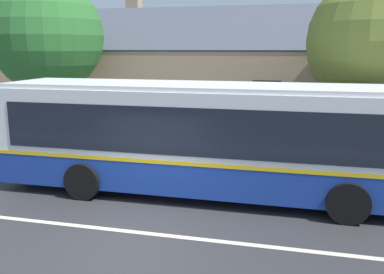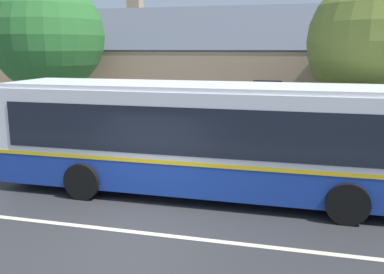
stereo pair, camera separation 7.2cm
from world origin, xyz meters
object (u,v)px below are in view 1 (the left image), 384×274
Objects in this scene: bench_by_building at (0,140)px; bench_down_street at (98,145)px; street_tree_primary at (381,46)px; street_tree_secondary at (47,36)px; transit_bus at (209,136)px.

bench_by_building and bench_down_street have the same top height.
bench_by_building is at bearing -176.85° from bench_down_street.
street_tree_secondary is (-11.98, 0.06, 0.40)m from street_tree_primary.
street_tree_primary is at bearing 6.10° from bench_by_building.
transit_bus is at bearing -141.68° from street_tree_primary.
bench_down_street is 0.26× the size of street_tree_secondary.
bench_by_building is (-8.55, 2.34, -1.07)m from transit_bus.
street_tree_secondary is at bearing 154.05° from bench_down_street.
street_tree_primary is (13.32, 1.42, 3.47)m from bench_by_building.
transit_bus is 6.62× the size of bench_down_street.
street_tree_secondary reaches higher than transit_bus.
street_tree_primary reaches higher than bench_by_building.
street_tree_primary reaches higher than bench_down_street.
transit_bus reaches higher than bench_by_building.
bench_down_street is (-4.62, 2.56, -1.07)m from transit_bus.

